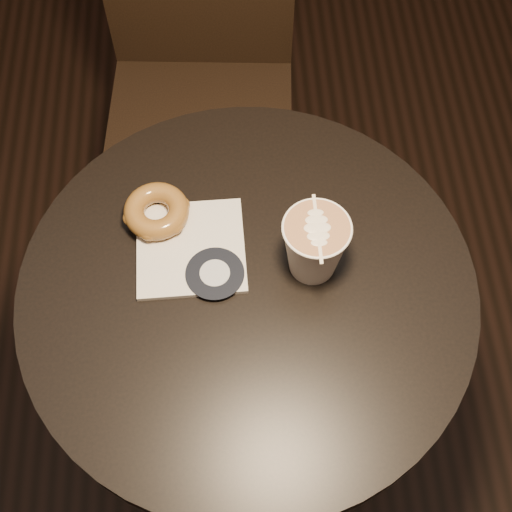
% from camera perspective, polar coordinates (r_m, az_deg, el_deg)
% --- Properties ---
extents(cafe_table, '(0.70, 0.70, 0.75)m').
position_cam_1_polar(cafe_table, '(1.26, -0.60, -6.41)').
color(cafe_table, black).
rests_on(cafe_table, ground).
extents(chair, '(0.44, 0.44, 1.03)m').
position_cam_1_polar(chair, '(1.61, -4.55, 15.74)').
color(chair, black).
rests_on(chair, ground).
extents(pastry_bag, '(0.17, 0.17, 0.01)m').
position_cam_1_polar(pastry_bag, '(1.11, -5.24, 0.65)').
color(pastry_bag, silver).
rests_on(pastry_bag, cafe_table).
extents(doughnut, '(0.10, 0.10, 0.03)m').
position_cam_1_polar(doughnut, '(1.13, -7.97, 3.58)').
color(doughnut, brown).
rests_on(doughnut, pastry_bag).
extents(latte_cup, '(0.10, 0.10, 0.11)m').
position_cam_1_polar(latte_cup, '(1.05, 4.70, 0.73)').
color(latte_cup, white).
rests_on(latte_cup, cafe_table).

